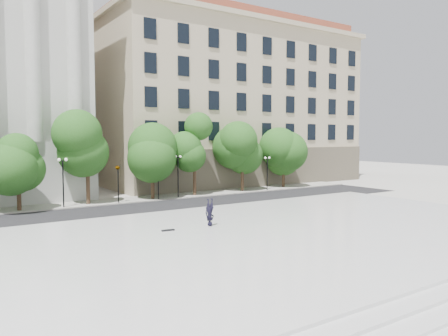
# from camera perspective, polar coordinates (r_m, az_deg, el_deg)

# --- Properties ---
(ground) EXTENTS (160.00, 160.00, 0.00)m
(ground) POSITION_cam_1_polar(r_m,az_deg,el_deg) (24.45, 7.67, -11.12)
(ground) COLOR beige
(ground) RESTS_ON ground
(plaza) EXTENTS (44.00, 22.00, 0.45)m
(plaza) POSITION_cam_1_polar(r_m,az_deg,el_deg) (26.64, 3.35, -9.32)
(plaza) COLOR silver
(plaza) RESTS_ON ground
(street) EXTENTS (60.00, 8.00, 0.02)m
(street) POSITION_cam_1_polar(r_m,az_deg,el_deg) (39.47, -9.94, -5.31)
(street) COLOR black
(street) RESTS_ON ground
(far_sidewalk) EXTENTS (60.00, 4.00, 0.12)m
(far_sidewalk) POSITION_cam_1_polar(r_m,az_deg,el_deg) (44.96, -13.03, -4.14)
(far_sidewalk) COLOR #A3A096
(far_sidewalk) RESTS_ON ground
(building_east) EXTENTS (36.00, 26.15, 23.00)m
(building_east) POSITION_cam_1_polar(r_m,az_deg,el_deg) (67.05, -1.50, 8.11)
(building_east) COLOR #B8AC8D
(building_east) RESTS_ON ground
(traffic_light_west) EXTENTS (0.91, 1.83, 4.22)m
(traffic_light_west) POSITION_cam_1_polar(r_m,az_deg,el_deg) (42.62, -13.69, 0.35)
(traffic_light_west) COLOR black
(traffic_light_west) RESTS_ON ground
(traffic_light_east) EXTENTS (0.93, 1.57, 4.13)m
(traffic_light_east) POSITION_cam_1_polar(r_m,az_deg,el_deg) (44.22, -8.61, 0.41)
(traffic_light_east) COLOR black
(traffic_light_east) RESTS_ON ground
(person_lying) EXTENTS (0.81, 1.90, 0.50)m
(person_lying) POSITION_cam_1_polar(r_m,az_deg,el_deg) (29.38, -1.86, -7.10)
(person_lying) COLOR black
(person_lying) RESTS_ON plaza
(skateboard) EXTENTS (0.85, 0.33, 0.09)m
(skateboard) POSITION_cam_1_polar(r_m,az_deg,el_deg) (28.15, -7.32, -8.06)
(skateboard) COLOR black
(skateboard) RESTS_ON plaza
(plaza_steps) EXTENTS (44.00, 3.00, 0.30)m
(plaza_steps) POSITION_cam_1_polar(r_m,az_deg,el_deg) (18.99, 26.43, -15.63)
(plaza_steps) COLOR silver
(plaza_steps) RESTS_ON ground
(street_trees) EXTENTS (44.91, 5.29, 7.45)m
(street_trees) POSITION_cam_1_polar(r_m,az_deg,el_deg) (44.26, -11.68, 2.24)
(street_trees) COLOR #382619
(street_trees) RESTS_ON ground
(lamp_posts) EXTENTS (36.90, 0.28, 4.53)m
(lamp_posts) POSITION_cam_1_polar(r_m,az_deg,el_deg) (43.17, -13.03, -0.58)
(lamp_posts) COLOR black
(lamp_posts) RESTS_ON ground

